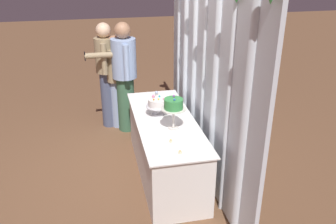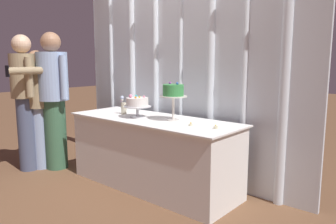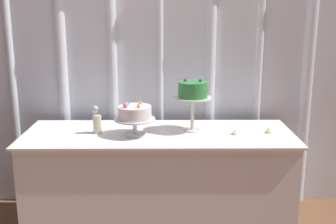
% 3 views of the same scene
% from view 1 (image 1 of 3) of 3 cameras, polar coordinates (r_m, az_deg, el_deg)
% --- Properties ---
extents(ground_plane, '(24.00, 24.00, 0.00)m').
position_cam_1_polar(ground_plane, '(4.60, -1.67, -9.82)').
color(ground_plane, brown).
extents(draped_curtain, '(3.13, 0.16, 2.64)m').
position_cam_1_polar(draped_curtain, '(4.13, 6.08, 7.09)').
color(draped_curtain, silver).
rests_on(draped_curtain, ground_plane).
extents(cake_table, '(1.94, 0.70, 0.75)m').
position_cam_1_polar(cake_table, '(4.42, -0.45, -5.65)').
color(cake_table, white).
rests_on(cake_table, ground_plane).
extents(cake_display_nearleft, '(0.29, 0.29, 0.25)m').
position_cam_1_polar(cake_display_nearleft, '(4.33, -1.66, 1.38)').
color(cake_display_nearleft, silver).
rests_on(cake_display_nearleft, cake_table).
extents(cake_display_nearright, '(0.28, 0.28, 0.39)m').
position_cam_1_polar(cake_display_nearright, '(3.92, 0.90, 1.06)').
color(cake_display_nearright, silver).
rests_on(cake_display_nearright, cake_table).
extents(flower_vase, '(0.06, 0.07, 0.21)m').
position_cam_1_polar(flower_vase, '(4.61, -1.71, 2.03)').
color(flower_vase, beige).
rests_on(flower_vase, cake_table).
extents(tealight_far_left, '(0.04, 0.04, 0.03)m').
position_cam_1_polar(tealight_far_left, '(3.77, 0.44, -4.67)').
color(tealight_far_left, beige).
rests_on(tealight_far_left, cake_table).
extents(tealight_near_left, '(0.04, 0.04, 0.04)m').
position_cam_1_polar(tealight_near_left, '(3.56, 1.94, -6.49)').
color(tealight_near_left, beige).
rests_on(tealight_near_left, cake_table).
extents(guest_man_pink_jacket, '(0.53, 0.39, 1.68)m').
position_cam_1_polar(guest_man_pink_jacket, '(5.39, -6.97, 6.08)').
color(guest_man_pink_jacket, '#3D6B4C').
rests_on(guest_man_pink_jacket, ground_plane).
extents(guest_girl_blue_dress, '(0.48, 0.61, 1.47)m').
position_cam_1_polar(guest_girl_blue_dress, '(5.56, -8.35, 5.42)').
color(guest_girl_blue_dress, '#93ADD6').
rests_on(guest_girl_blue_dress, ground_plane).
extents(guest_man_dark_suit, '(0.47, 0.34, 1.65)m').
position_cam_1_polar(guest_man_dark_suit, '(5.57, -9.88, 6.53)').
color(guest_man_dark_suit, '#4C5675').
rests_on(guest_man_dark_suit, ground_plane).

